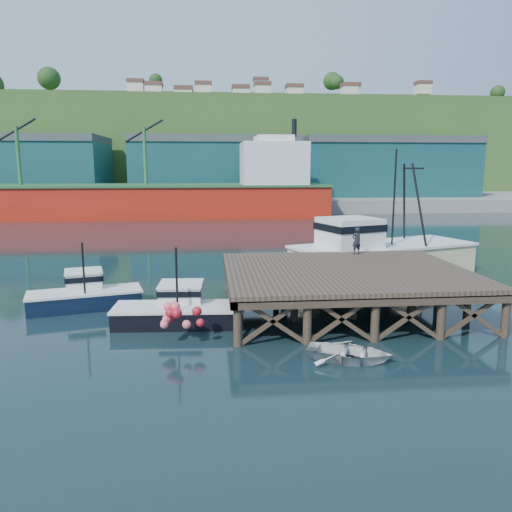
{
  "coord_description": "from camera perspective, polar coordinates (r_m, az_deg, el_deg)",
  "views": [
    {
      "loc": [
        -1.29,
        -23.97,
        7.2
      ],
      "look_at": [
        1.18,
        2.0,
        2.49
      ],
      "focal_mm": 35.0,
      "sensor_mm": 36.0,
      "label": 1
    }
  ],
  "objects": [
    {
      "name": "boat_black",
      "position": [
        23.54,
        -8.71,
        -5.96
      ],
      "size": [
        6.08,
        5.11,
        3.7
      ],
      "rotation": [
        0.0,
        0.0,
        -0.05
      ],
      "color": "black",
      "rests_on": "ground"
    },
    {
      "name": "warehouse_left",
      "position": [
        95.14,
        -26.51,
        8.77
      ],
      "size": [
        32.0,
        16.0,
        9.0
      ],
      "primitive_type": "cube",
      "color": "#1A5056",
      "rests_on": "far_quay"
    },
    {
      "name": "hillside",
      "position": [
        124.03,
        -4.93,
        11.97
      ],
      "size": [
        220.0,
        50.0,
        22.0
      ],
      "primitive_type": "cube",
      "color": "#2D511E",
      "rests_on": "ground"
    },
    {
      "name": "wharf",
      "position": [
        25.28,
        10.28,
        -1.93
      ],
      "size": [
        12.0,
        10.0,
        2.62
      ],
      "color": "brown",
      "rests_on": "ground"
    },
    {
      "name": "dockworker",
      "position": [
        29.58,
        11.41,
        1.71
      ],
      "size": [
        0.66,
        0.53,
        1.58
      ],
      "primitive_type": "imported",
      "rotation": [
        0.0,
        0.0,
        3.43
      ],
      "color": "black",
      "rests_on": "wharf"
    },
    {
      "name": "warehouse_mid",
      "position": [
        88.98,
        -4.66,
        9.76
      ],
      "size": [
        28.0,
        16.0,
        9.0
      ],
      "primitive_type": "cube",
      "color": "#1A5056",
      "rests_on": "far_quay"
    },
    {
      "name": "cargo_ship",
      "position": [
        72.43,
        -11.18,
        6.98
      ],
      "size": [
        55.5,
        10.0,
        13.75
      ],
      "color": "red",
      "rests_on": "ground"
    },
    {
      "name": "boat_navy",
      "position": [
        27.28,
        -18.96,
        -4.1
      ],
      "size": [
        5.93,
        3.79,
        3.51
      ],
      "rotation": [
        0.0,
        0.0,
        0.25
      ],
      "color": "black",
      "rests_on": "ground"
    },
    {
      "name": "trawler",
      "position": [
        33.94,
        13.92,
        0.62
      ],
      "size": [
        13.12,
        8.2,
        8.28
      ],
      "rotation": [
        0.0,
        0.0,
        0.33
      ],
      "color": "beige",
      "rests_on": "ground"
    },
    {
      "name": "far_quay",
      "position": [
        94.18,
        -4.66,
        6.44
      ],
      "size": [
        160.0,
        40.0,
        2.0
      ],
      "primitive_type": "cube",
      "color": "gray",
      "rests_on": "ground"
    },
    {
      "name": "dinghy",
      "position": [
        19.33,
        10.58,
        -10.76
      ],
      "size": [
        3.8,
        3.32,
        0.65
      ],
      "primitive_type": "imported",
      "rotation": [
        0.0,
        0.0,
        1.17
      ],
      "color": "silver",
      "rests_on": "ground"
    },
    {
      "name": "warehouse_right",
      "position": [
        94.31,
        14.15,
        9.52
      ],
      "size": [
        30.0,
        16.0,
        9.0
      ],
      "primitive_type": "cube",
      "color": "#1A5056",
      "rests_on": "far_quay"
    },
    {
      "name": "ground",
      "position": [
        25.06,
        -2.26,
        -6.46
      ],
      "size": [
        300.0,
        300.0,
        0.0
      ],
      "primitive_type": "plane",
      "color": "black",
      "rests_on": "ground"
    }
  ]
}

